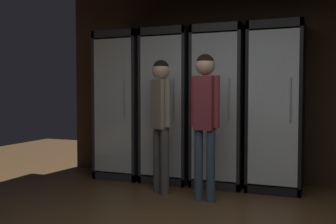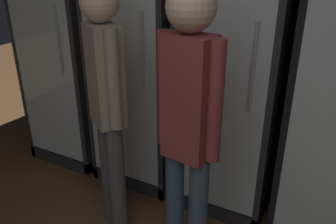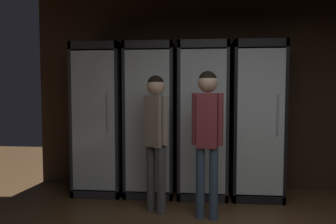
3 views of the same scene
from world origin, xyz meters
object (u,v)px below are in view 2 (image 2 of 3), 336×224
object	(u,v)px
shopper_near	(188,110)
cooler_center	(239,66)
shopper_far	(106,89)
cooler_far_left	(77,42)
cooler_left	(149,52)

from	to	relation	value
shopper_near	cooler_center	bearing A→B (deg)	92.44
cooler_center	shopper_near	size ratio (longest dim) A/B	1.26
shopper_near	shopper_far	distance (m)	0.60
cooler_center	cooler_far_left	bearing A→B (deg)	-179.99
cooler_far_left	cooler_center	distance (m)	1.41
cooler_left	shopper_far	bearing A→B (deg)	-77.93
cooler_center	shopper_near	distance (m)	0.89
cooler_center	shopper_far	bearing A→B (deg)	-126.28
cooler_far_left	shopper_far	bearing A→B (deg)	-40.68
cooler_left	cooler_center	xyz separation A→B (m)	(0.70, 0.00, -0.00)
cooler_center	shopper_far	xyz separation A→B (m)	(-0.55, -0.74, -0.01)
cooler_far_left	cooler_center	bearing A→B (deg)	0.01
cooler_left	shopper_far	size ratio (longest dim) A/B	1.29
cooler_left	cooler_far_left	bearing A→B (deg)	179.89
shopper_far	cooler_center	bearing A→B (deg)	53.72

